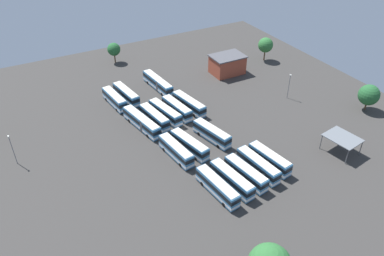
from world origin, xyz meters
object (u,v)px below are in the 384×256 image
bus_row2_slot4 (142,122)px  bus_row3_slot4 (115,99)px  bus_row0_slot2 (246,173)px  bus_row0_slot1 (258,166)px  bus_row3_slot0 (158,83)px  bus_row2_slot0 (189,104)px  bus_row0_slot3 (232,180)px  bus_row1_slot3 (189,145)px  maintenance_shelter (343,138)px  tree_south_edge (369,95)px  bus_row0_slot0 (269,159)px  bus_row0_slot4 (217,187)px  bus_row3_slot3 (126,94)px  bus_row1_slot4 (176,151)px  bus_row2_slot2 (165,113)px  lamp_post_mid_lot (289,85)px  depot_building (227,64)px  tree_north_edge (114,49)px  bus_row2_slot3 (154,117)px  tree_northeast (266,45)px  lamp_post_far_corner (12,149)px  bus_row2_slot1 (177,109)px  bus_row1_slot1 (212,134)px

bus_row2_slot4 → bus_row3_slot4: (14.62, 2.24, -0.00)m
bus_row0_slot2 → bus_row3_slot4: (43.82, 14.26, -0.00)m
bus_row0_slot1 → bus_row3_slot0: bearing=4.3°
bus_row2_slot0 → bus_row0_slot3: bearing=168.0°
bus_row0_slot1 → bus_row1_slot3: 16.97m
bus_row0_slot2 → maintenance_shelter: size_ratio=1.35×
bus_row2_slot4 → bus_row0_slot1: bearing=-150.7°
bus_row3_slot0 → tree_south_edge: 60.20m
bus_row0_slot0 → maintenance_shelter: size_ratio=1.34×
bus_row0_slot4 → bus_row3_slot3: bearing=3.6°
bus_row0_slot1 → maintenance_shelter: 22.08m
bus_row3_slot3 → bus_row1_slot4: bearing=-178.5°
bus_row0_slot2 → bus_row0_slot4: bearing=94.4°
bus_row2_slot2 → lamp_post_mid_lot: size_ratio=1.61×
bus_row2_slot4 → bus_row0_slot0: bearing=-144.9°
depot_building → tree_north_edge: size_ratio=1.52×
bus_row0_slot2 → depot_building: bearing=-28.6°
bus_row3_slot3 → bus_row0_slot3: bearing=-171.6°
bus_row0_slot2 → bus_row3_slot0: (46.65, -0.49, 0.00)m
bus_row0_slot1 → bus_row2_slot4: same height
bus_row0_slot0 → bus_row1_slot4: (12.92, 17.11, 0.00)m
bus_row1_slot3 → bus_row2_slot3: same height
bus_row1_slot4 → bus_row2_slot4: size_ratio=0.79×
lamp_post_mid_lot → tree_northeast: tree_northeast is taller
bus_row0_slot1 → tree_northeast: bearing=-38.9°
bus_row0_slot2 → lamp_post_far_corner: (29.81, 42.74, 2.42)m
bus_row2_slot0 → bus_row3_slot4: size_ratio=1.09×
bus_row2_slot3 → lamp_post_far_corner: (0.04, 34.54, 2.42)m
bus_row2_slot1 → bus_row2_slot3: same height
bus_row3_slot3 → lamp_post_mid_lot: (-21.49, -41.91, 2.30)m
bus_row0_slot0 → bus_row0_slot3: (-1.55, 11.22, 0.00)m
bus_row1_slot1 → tree_northeast: bearing=-52.1°
bus_row2_slot4 → bus_row3_slot0: 21.46m
bus_row1_slot1 → tree_south_edge: size_ratio=1.53×
bus_row0_slot4 → bus_row2_slot2: 31.24m
lamp_post_far_corner → bus_row1_slot1: bearing=-107.2°
bus_row0_slot0 → bus_row0_slot3: size_ratio=0.94×
bus_row2_slot3 → depot_building: size_ratio=1.08×
bus_row1_slot3 → bus_row3_slot4: size_ratio=1.04×
bus_row0_slot1 → tree_north_edge: (70.35, 8.53, 2.89)m
bus_row1_slot3 → tree_south_edge: 52.73m
bus_row0_slot1 → bus_row1_slot1: size_ratio=1.03×
bus_row2_slot4 → bus_row1_slot3: bearing=-156.6°
bus_row0_slot2 → lamp_post_far_corner: 52.16m
bus_row2_slot4 → bus_row3_slot4: size_ratio=1.28×
bus_row0_slot0 → bus_row3_slot4: 47.68m
bus_row0_slot1 → bus_row2_slot4: size_ratio=0.82×
bus_row0_slot2 → bus_row2_slot4: same height
bus_row1_slot1 → bus_row3_slot4: 31.70m
bus_row0_slot1 → lamp_post_mid_lot: bearing=-50.9°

